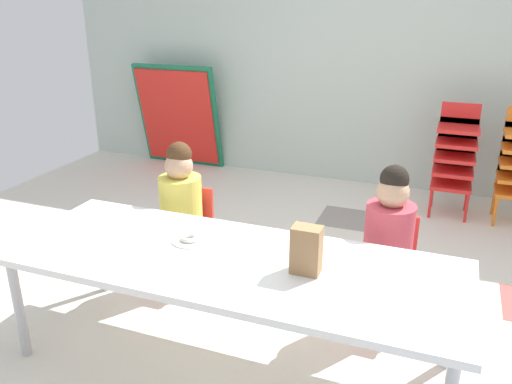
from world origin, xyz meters
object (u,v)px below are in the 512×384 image
(seated_child_middle_seat, at_px, (389,231))
(donut_powdered_on_plate, at_px, (190,238))
(craft_table, at_px, (230,266))
(seated_child_near_camera, at_px, (181,200))
(folded_activity_table, at_px, (178,116))
(kid_chair_red_stack, at_px, (455,154))
(paper_plate_near_edge, at_px, (190,241))
(paper_bag_brown, at_px, (306,250))

(seated_child_middle_seat, distance_m, donut_powdered_on_plate, 1.06)
(craft_table, bearing_deg, seated_child_middle_seat, 43.65)
(seated_child_near_camera, height_order, folded_activity_table, folded_activity_table)
(kid_chair_red_stack, distance_m, paper_plate_near_edge, 2.63)
(seated_child_middle_seat, xyz_separation_m, donut_powdered_on_plate, (-0.91, -0.53, 0.04))
(folded_activity_table, relative_size, paper_bag_brown, 4.94)
(craft_table, relative_size, kid_chair_red_stack, 2.37)
(paper_plate_near_edge, bearing_deg, craft_table, -19.70)
(craft_table, height_order, paper_bag_brown, paper_bag_brown)
(craft_table, height_order, folded_activity_table, folded_activity_table)
(seated_child_near_camera, xyz_separation_m, paper_bag_brown, (0.97, -0.62, 0.13))
(paper_plate_near_edge, bearing_deg, seated_child_near_camera, 122.58)
(seated_child_middle_seat, bearing_deg, seated_child_near_camera, 180.00)
(kid_chair_red_stack, relative_size, folded_activity_table, 0.85)
(folded_activity_table, xyz_separation_m, paper_plate_near_edge, (1.55, -2.68, 0.04))
(seated_child_middle_seat, relative_size, folded_activity_table, 0.84)
(paper_plate_near_edge, xyz_separation_m, donut_powdered_on_plate, (0.00, 0.00, 0.02))
(folded_activity_table, bearing_deg, paper_plate_near_edge, -60.01)
(folded_activity_table, bearing_deg, seated_child_middle_seat, -41.14)
(kid_chair_red_stack, bearing_deg, seated_child_near_camera, -130.79)
(seated_child_near_camera, bearing_deg, donut_powdered_on_plate, -57.42)
(paper_plate_near_edge, bearing_deg, kid_chair_red_stack, 62.50)
(paper_plate_near_edge, bearing_deg, donut_powdered_on_plate, 0.00)
(seated_child_middle_seat, bearing_deg, folded_activity_table, 138.86)
(kid_chair_red_stack, relative_size, donut_powdered_on_plate, 9.71)
(kid_chair_red_stack, bearing_deg, folded_activity_table, 172.73)
(seated_child_near_camera, relative_size, seated_child_middle_seat, 1.00)
(paper_plate_near_edge, bearing_deg, seated_child_middle_seat, 30.13)
(kid_chair_red_stack, height_order, paper_plate_near_edge, kid_chair_red_stack)
(seated_child_near_camera, distance_m, folded_activity_table, 2.47)
(craft_table, xyz_separation_m, donut_powdered_on_plate, (-0.26, 0.09, 0.06))
(seated_child_middle_seat, relative_size, paper_bag_brown, 4.17)
(seated_child_near_camera, relative_size, folded_activity_table, 0.84)
(seated_child_near_camera, relative_size, donut_powdered_on_plate, 9.68)
(paper_bag_brown, relative_size, donut_powdered_on_plate, 2.32)
(kid_chair_red_stack, xyz_separation_m, donut_powdered_on_plate, (-1.21, -2.33, 0.08))
(paper_bag_brown, distance_m, donut_powdered_on_plate, 0.64)
(seated_child_middle_seat, height_order, folded_activity_table, folded_activity_table)
(seated_child_near_camera, height_order, paper_plate_near_edge, seated_child_near_camera)
(kid_chair_red_stack, xyz_separation_m, paper_plate_near_edge, (-1.21, -2.33, 0.07))
(kid_chair_red_stack, bearing_deg, seated_child_middle_seat, -99.41)
(craft_table, distance_m, paper_plate_near_edge, 0.28)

